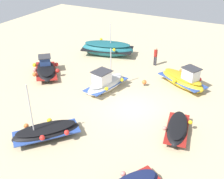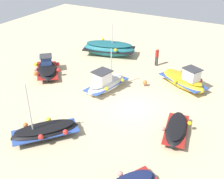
{
  "view_description": "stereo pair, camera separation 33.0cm",
  "coord_description": "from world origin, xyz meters",
  "px_view_note": "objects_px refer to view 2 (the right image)",
  "views": [
    {
      "loc": [
        15.27,
        6.46,
        10.8
      ],
      "look_at": [
        -0.34,
        -1.8,
        0.9
      ],
      "focal_mm": 44.66,
      "sensor_mm": 36.0,
      "label": 1
    },
    {
      "loc": [
        15.11,
        6.75,
        10.8
      ],
      "look_at": [
        -0.34,
        -1.8,
        0.9
      ],
      "focal_mm": 44.66,
      "sensor_mm": 36.0,
      "label": 2
    }
  ],
  "objects_px": {
    "person_walking": "(157,56)",
    "fishing_boat_0": "(176,129)",
    "mooring_buoy_0": "(145,82)",
    "fishing_boat_3": "(106,83)",
    "fishing_boat_4": "(109,48)",
    "fishing_boat_2": "(45,131)",
    "fishing_boat_5": "(184,80)",
    "fishing_boat_6": "(47,69)"
  },
  "relations": [
    {
      "from": "person_walking",
      "to": "fishing_boat_0",
      "type": "bearing_deg",
      "value": -152.49
    },
    {
      "from": "person_walking",
      "to": "mooring_buoy_0",
      "type": "bearing_deg",
      "value": -171.46
    },
    {
      "from": "fishing_boat_3",
      "to": "fishing_boat_4",
      "type": "distance_m",
      "value": 7.2
    },
    {
      "from": "fishing_boat_3",
      "to": "mooring_buoy_0",
      "type": "height_order",
      "value": "fishing_boat_3"
    },
    {
      "from": "fishing_boat_2",
      "to": "mooring_buoy_0",
      "type": "bearing_deg",
      "value": 23.6
    },
    {
      "from": "fishing_boat_3",
      "to": "fishing_boat_5",
      "type": "height_order",
      "value": "fishing_boat_3"
    },
    {
      "from": "fishing_boat_3",
      "to": "mooring_buoy_0",
      "type": "relative_size",
      "value": 7.8
    },
    {
      "from": "mooring_buoy_0",
      "to": "fishing_boat_2",
      "type": "bearing_deg",
      "value": -16.87
    },
    {
      "from": "fishing_boat_2",
      "to": "fishing_boat_6",
      "type": "relative_size",
      "value": 0.98
    },
    {
      "from": "fishing_boat_6",
      "to": "person_walking",
      "type": "xyz_separation_m",
      "value": [
        -6.34,
        7.71,
        0.52
      ]
    },
    {
      "from": "fishing_boat_2",
      "to": "person_walking",
      "type": "bearing_deg",
      "value": 31.65
    },
    {
      "from": "fishing_boat_0",
      "to": "fishing_boat_6",
      "type": "height_order",
      "value": "fishing_boat_6"
    },
    {
      "from": "fishing_boat_0",
      "to": "fishing_boat_3",
      "type": "xyz_separation_m",
      "value": [
        -2.82,
        -6.57,
        0.18
      ]
    },
    {
      "from": "fishing_boat_3",
      "to": "person_walking",
      "type": "height_order",
      "value": "fishing_boat_3"
    },
    {
      "from": "fishing_boat_0",
      "to": "mooring_buoy_0",
      "type": "distance_m",
      "value": 6.37
    },
    {
      "from": "fishing_boat_4",
      "to": "person_walking",
      "type": "height_order",
      "value": "fishing_boat_4"
    },
    {
      "from": "fishing_boat_2",
      "to": "fishing_boat_6",
      "type": "bearing_deg",
      "value": 80.24
    },
    {
      "from": "fishing_boat_0",
      "to": "fishing_boat_3",
      "type": "height_order",
      "value": "fishing_boat_3"
    },
    {
      "from": "fishing_boat_0",
      "to": "fishing_boat_3",
      "type": "distance_m",
      "value": 7.15
    },
    {
      "from": "fishing_boat_0",
      "to": "fishing_boat_3",
      "type": "bearing_deg",
      "value": 56.23
    },
    {
      "from": "fishing_boat_0",
      "to": "fishing_boat_5",
      "type": "xyz_separation_m",
      "value": [
        -6.24,
        -1.36,
        0.2
      ]
    },
    {
      "from": "fishing_boat_5",
      "to": "fishing_boat_6",
      "type": "bearing_deg",
      "value": -135.37
    },
    {
      "from": "fishing_boat_2",
      "to": "fishing_boat_4",
      "type": "bearing_deg",
      "value": 53.58
    },
    {
      "from": "mooring_buoy_0",
      "to": "fishing_boat_3",
      "type": "bearing_deg",
      "value": -50.33
    },
    {
      "from": "fishing_boat_4",
      "to": "fishing_boat_3",
      "type": "bearing_deg",
      "value": 101.69
    },
    {
      "from": "fishing_boat_0",
      "to": "fishing_boat_5",
      "type": "height_order",
      "value": "fishing_boat_5"
    },
    {
      "from": "fishing_boat_2",
      "to": "fishing_boat_0",
      "type": "bearing_deg",
      "value": -18.94
    },
    {
      "from": "fishing_boat_0",
      "to": "person_walking",
      "type": "relative_size",
      "value": 2.07
    },
    {
      "from": "fishing_boat_4",
      "to": "person_walking",
      "type": "bearing_deg",
      "value": 163.18
    },
    {
      "from": "fishing_boat_5",
      "to": "fishing_boat_4",
      "type": "bearing_deg",
      "value": -171.78
    },
    {
      "from": "fishing_boat_2",
      "to": "fishing_boat_3",
      "type": "distance_m",
      "value": 6.86
    },
    {
      "from": "fishing_boat_4",
      "to": "mooring_buoy_0",
      "type": "bearing_deg",
      "value": 127.12
    },
    {
      "from": "fishing_boat_5",
      "to": "fishing_boat_6",
      "type": "xyz_separation_m",
      "value": [
        3.47,
        -11.12,
        -0.12
      ]
    },
    {
      "from": "person_walking",
      "to": "fishing_boat_3",
      "type": "bearing_deg",
      "value": 163.95
    },
    {
      "from": "fishing_boat_6",
      "to": "mooring_buoy_0",
      "type": "height_order",
      "value": "fishing_boat_6"
    },
    {
      "from": "fishing_boat_4",
      "to": "fishing_boat_5",
      "type": "height_order",
      "value": "fishing_boat_4"
    },
    {
      "from": "fishing_boat_2",
      "to": "mooring_buoy_0",
      "type": "distance_m",
      "value": 9.28
    },
    {
      "from": "fishing_boat_0",
      "to": "mooring_buoy_0",
      "type": "bearing_deg",
      "value": 29.87
    },
    {
      "from": "fishing_boat_6",
      "to": "mooring_buoy_0",
      "type": "bearing_deg",
      "value": -118.11
    },
    {
      "from": "fishing_boat_0",
      "to": "fishing_boat_4",
      "type": "xyz_separation_m",
      "value": [
        -9.2,
        -9.9,
        0.3
      ]
    },
    {
      "from": "fishing_boat_0",
      "to": "fishing_boat_2",
      "type": "relative_size",
      "value": 0.9
    },
    {
      "from": "fishing_boat_3",
      "to": "fishing_boat_4",
      "type": "height_order",
      "value": "fishing_boat_3"
    }
  ]
}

